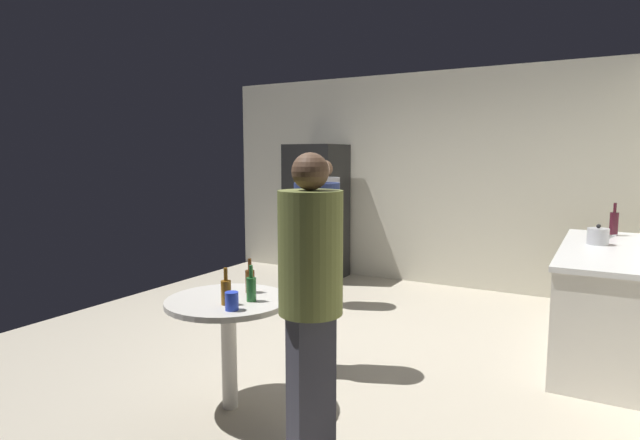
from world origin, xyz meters
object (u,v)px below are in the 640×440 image
refrigerator (317,212)px  beer_bottle_brown (250,280)px  beer_bottle_amber (226,291)px  beer_bottle_green (251,288)px  kettle (598,236)px  person_in_navy_shirt (317,248)px  person_in_olive_shirt (311,285)px  plastic_cup_blue (232,301)px  person_in_gray_shirt (324,221)px  wine_bottle_on_counter (614,223)px  foreground_table (228,314)px

refrigerator → beer_bottle_brown: refrigerator is taller
beer_bottle_amber → beer_bottle_green: 0.16m
kettle → person_in_navy_shirt: (-1.83, -1.60, -0.01)m
refrigerator → person_in_olive_shirt: bearing=-60.8°
refrigerator → plastic_cup_blue: size_ratio=16.36×
person_in_gray_shirt → kettle: bearing=82.3°
beer_bottle_brown → person_in_olive_shirt: (0.73, -0.44, 0.15)m
beer_bottle_brown → person_in_gray_shirt: person_in_gray_shirt is taller
wine_bottle_on_counter → beer_bottle_brown: size_ratio=1.35×
refrigerator → beer_bottle_green: size_ratio=7.83×
foreground_table → plastic_cup_blue: size_ratio=7.27×
beer_bottle_amber → beer_bottle_green: same height
beer_bottle_amber → beer_bottle_brown: same height
kettle → plastic_cup_blue: 3.18m
beer_bottle_brown → person_in_olive_shirt: 0.87m
beer_bottle_green → beer_bottle_amber: bearing=-123.7°
person_in_navy_shirt → beer_bottle_green: bearing=18.7°
kettle → foreground_table: size_ratio=0.30×
wine_bottle_on_counter → person_in_gray_shirt: (-2.76, -0.65, -0.08)m
plastic_cup_blue → person_in_gray_shirt: person_in_gray_shirt is taller
refrigerator → beer_bottle_green: 3.78m
beer_bottle_amber → beer_bottle_brown: size_ratio=1.00×
beer_bottle_brown → kettle: bearing=47.4°
kettle → foreground_table: bearing=-130.6°
beer_bottle_brown → beer_bottle_green: 0.22m
beer_bottle_brown → person_in_gray_shirt: 2.28m
wine_bottle_on_counter → plastic_cup_blue: bearing=-121.5°
person_in_gray_shirt → person_in_navy_shirt: bearing=19.3°
foreground_table → person_in_navy_shirt: bearing=74.9°
beer_bottle_brown → person_in_olive_shirt: person_in_olive_shirt is taller
beer_bottle_green → person_in_navy_shirt: bearing=86.6°
beer_bottle_amber → beer_bottle_brown: 0.31m
person_in_olive_shirt → person_in_navy_shirt: bearing=-29.2°
foreground_table → person_in_olive_shirt: (0.76, -0.24, 0.34)m
refrigerator → beer_bottle_green: (1.50, -3.47, -0.08)m
kettle → person_in_gray_shirt: person_in_gray_shirt is taller
beer_bottle_brown → beer_bottle_green: (0.14, -0.17, 0.00)m
beer_bottle_amber → person_in_navy_shirt: 0.91m
beer_bottle_green → person_in_gray_shirt: 2.48m
foreground_table → person_in_gray_shirt: 2.48m
person_in_gray_shirt → refrigerator: bearing=-154.5°
beer_bottle_green → plastic_cup_blue: (0.01, -0.21, -0.03)m
beer_bottle_brown → person_in_olive_shirt: size_ratio=0.14×
kettle → beer_bottle_brown: (-2.01, -2.19, -0.15)m
foreground_table → person_in_gray_shirt: (-0.60, 2.38, 0.31)m
wine_bottle_on_counter → person_in_gray_shirt: bearing=-166.7°
beer_bottle_brown → plastic_cup_blue: 0.41m
foreground_table → beer_bottle_green: 0.25m
refrigerator → foreground_table: bearing=-69.2°
foreground_table → beer_bottle_amber: beer_bottle_amber is taller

